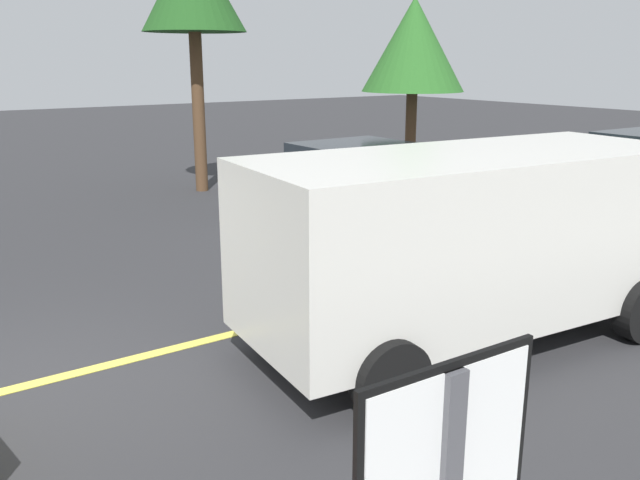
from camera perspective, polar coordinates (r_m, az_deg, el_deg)
The scene contains 6 objects.
ground_plane at distance 7.46m, azimuth -25.04°, elevation -11.58°, with size 80.00×80.00×0.00m, color #2D2D30.
lane_marking_centre at distance 8.34m, azimuth -4.28°, elevation -7.20°, with size 28.00×0.16×0.01m, color #E0D14C.
white_van at distance 7.67m, azimuth 12.60°, elevation 0.38°, with size 5.36×2.64×2.20m.
car_green_behind_van at distance 17.05m, azimuth 25.57°, elevation 5.69°, with size 4.30×2.08×1.57m.
car_white_approaching at distance 13.40m, azimuth 3.25°, elevation 4.99°, with size 4.52×2.07×1.60m.
tree_centre_verge at distance 18.39m, azimuth 8.00°, elevation 16.13°, with size 2.71×2.71×4.75m.
Camera 1 is at (-0.84, -6.69, 3.18)m, focal length 37.47 mm.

